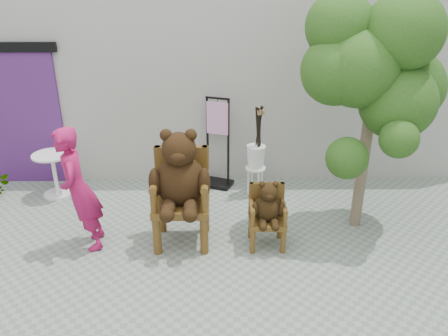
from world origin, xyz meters
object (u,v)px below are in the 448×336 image
person (79,190)px  stool_bucket (256,156)px  cafe_table (54,169)px  tree (377,71)px  display_stand (218,153)px  chair_small (268,209)px  chair_big (180,181)px

person → stool_bucket: 2.76m
cafe_table → tree: tree is taller
person → display_stand: (1.71, 1.78, -0.22)m
cafe_table → stool_bucket: 3.19m
cafe_table → display_stand: bearing=6.8°
chair_small → person: person is taller
chair_big → chair_small: chair_big is taller
chair_big → cafe_table: 2.56m
tree → stool_bucket: bearing=145.2°
tree → display_stand: bearing=147.8°
chair_small → person: (-2.35, -0.01, 0.28)m
person → display_stand: 2.48m
person → tree: bearing=85.6°
chair_big → display_stand: chair_big is taller
stool_bucket → chair_small: bearing=-88.6°
person → cafe_table: bearing=-161.9°
chair_small → stool_bucket: size_ratio=0.63×
chair_big → tree: (2.44, 0.43, 1.29)m
chair_big → display_stand: 1.76m
display_stand → tree: (1.98, -1.24, 1.58)m
chair_small → cafe_table: bearing=155.6°
display_stand → tree: bearing=-11.0°
chair_small → display_stand: size_ratio=0.61×
cafe_table → tree: 4.97m
chair_small → cafe_table: chair_small is taller
chair_big → chair_small: bearing=-5.1°
chair_small → display_stand: display_stand is taller
chair_small → display_stand: 1.88m
chair_big → stool_bucket: size_ratio=1.08×
chair_big → person: 1.25m
stool_bucket → tree: bearing=-34.8°
chair_big → stool_bucket: chair_big is taller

